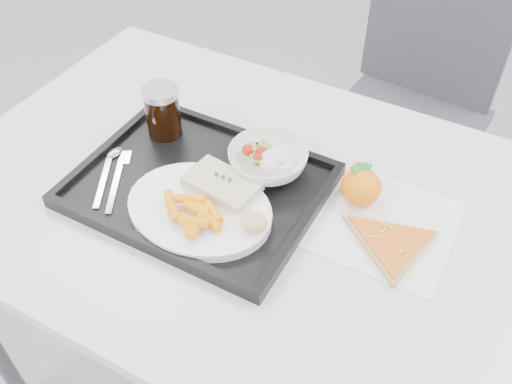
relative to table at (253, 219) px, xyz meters
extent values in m
cube|color=#B5B5B8|center=(0.00, 0.00, 0.05)|extent=(1.20, 0.80, 0.03)
cylinder|color=#47474C|center=(-0.54, 0.34, -0.32)|extent=(0.04, 0.04, 0.72)
cube|color=#38373F|center=(0.11, 0.72, -0.23)|extent=(0.45, 0.45, 0.04)
cube|color=#38373F|center=(0.11, 0.91, 0.02)|extent=(0.42, 0.06, 0.46)
cylinder|color=#47474C|center=(-0.07, 0.54, -0.47)|extent=(0.03, 0.03, 0.43)
cylinder|color=#47474C|center=(0.29, 0.54, -0.47)|extent=(0.03, 0.03, 0.43)
cylinder|color=#47474C|center=(-0.07, 0.90, -0.47)|extent=(0.03, 0.03, 0.43)
cylinder|color=#47474C|center=(0.29, 0.90, -0.47)|extent=(0.03, 0.03, 0.43)
cube|color=black|center=(-0.10, -0.04, 0.07)|extent=(0.45, 0.35, 0.01)
cube|color=black|center=(-0.10, 0.13, 0.09)|extent=(0.45, 0.02, 0.01)
cube|color=black|center=(-0.10, -0.20, 0.09)|extent=(0.45, 0.02, 0.01)
cube|color=black|center=(0.12, -0.04, 0.09)|extent=(0.02, 0.32, 0.01)
cube|color=black|center=(-0.31, -0.04, 0.09)|extent=(0.02, 0.32, 0.01)
cylinder|color=white|center=(-0.05, -0.10, 0.09)|extent=(0.27, 0.27, 0.02)
cube|color=beige|center=(-0.04, -0.04, 0.11)|extent=(0.14, 0.10, 0.02)
sphere|color=#236B1C|center=(-0.06, -0.03, 0.12)|extent=(0.01, 0.01, 0.01)
sphere|color=#236B1C|center=(-0.04, -0.03, 0.12)|extent=(0.01, 0.01, 0.01)
sphere|color=#236B1C|center=(-0.03, -0.03, 0.12)|extent=(0.01, 0.01, 0.01)
ellipsoid|color=tan|center=(0.06, -0.10, 0.12)|extent=(0.06, 0.05, 0.03)
imported|color=white|center=(0.00, 0.06, 0.11)|extent=(0.15, 0.15, 0.05)
cylinder|color=black|center=(-0.24, 0.06, 0.13)|extent=(0.07, 0.07, 0.10)
cylinder|color=#A5A8AD|center=(-0.24, 0.06, 0.18)|extent=(0.07, 0.07, 0.01)
cube|color=silver|center=(-0.26, -0.12, 0.08)|extent=(0.08, 0.14, 0.00)
ellipsoid|color=silver|center=(-0.29, -0.05, 0.09)|extent=(0.04, 0.05, 0.01)
cube|color=silver|center=(-0.23, -0.12, 0.08)|extent=(0.08, 0.14, 0.00)
cube|color=silver|center=(-0.26, -0.05, 0.08)|extent=(0.04, 0.04, 0.00)
cube|color=white|center=(0.24, 0.05, 0.07)|extent=(0.25, 0.24, 0.00)
ellipsoid|color=orange|center=(0.18, 0.08, 0.10)|extent=(0.09, 0.09, 0.07)
cube|color=#236B1C|center=(0.18, 0.08, 0.13)|extent=(0.03, 0.05, 0.02)
cube|color=#236B1C|center=(0.18, 0.08, 0.13)|extent=(0.05, 0.04, 0.02)
cylinder|color=#D6B361|center=(0.27, 0.00, 0.08)|extent=(0.24, 0.24, 0.01)
cylinder|color=#C9451C|center=(0.27, 0.00, 0.08)|extent=(0.21, 0.21, 0.00)
cube|color=#EABC47|center=(0.26, 0.03, 0.09)|extent=(0.02, 0.01, 0.00)
cube|color=#EABC47|center=(0.29, -0.02, 0.09)|extent=(0.02, 0.00, 0.00)
cube|color=#EABC47|center=(0.24, 0.03, 0.09)|extent=(0.02, 0.01, 0.00)
cube|color=#EABC47|center=(0.25, 0.01, 0.09)|extent=(0.01, 0.02, 0.00)
cube|color=#EABC47|center=(0.24, -0.01, 0.09)|extent=(0.02, 0.01, 0.00)
cube|color=#EABC47|center=(0.30, -0.02, 0.09)|extent=(0.02, 0.01, 0.00)
cube|color=#EABC47|center=(0.25, 0.03, 0.09)|extent=(0.01, 0.02, 0.00)
cylinder|color=orange|center=(-0.08, -0.14, 0.11)|extent=(0.05, 0.05, 0.02)
cylinder|color=orange|center=(-0.09, -0.13, 0.11)|extent=(0.05, 0.05, 0.02)
cylinder|color=orange|center=(-0.05, -0.12, 0.11)|extent=(0.05, 0.02, 0.02)
cylinder|color=orange|center=(-0.01, -0.13, 0.11)|extent=(0.05, 0.04, 0.02)
cylinder|color=orange|center=(-0.07, -0.10, 0.12)|extent=(0.05, 0.04, 0.02)
cylinder|color=orange|center=(-0.03, -0.15, 0.12)|extent=(0.05, 0.03, 0.02)
cylinder|color=orange|center=(-0.05, -0.11, 0.11)|extent=(0.05, 0.02, 0.02)
cylinder|color=orange|center=(-0.04, -0.15, 0.11)|extent=(0.05, 0.04, 0.02)
cylinder|color=orange|center=(-0.02, -0.15, 0.11)|extent=(0.02, 0.05, 0.02)
cylinder|color=orange|center=(-0.02, -0.11, 0.11)|extent=(0.05, 0.04, 0.02)
sphere|color=#AB1A0E|center=(-0.04, 0.06, 0.12)|extent=(0.02, 0.02, 0.02)
sphere|color=#AB1A0E|center=(-0.01, 0.06, 0.12)|extent=(0.02, 0.02, 0.02)
sphere|color=#AB1A0E|center=(-0.01, 0.04, 0.12)|extent=(0.02, 0.02, 0.02)
sphere|color=#AB1A0E|center=(-0.02, 0.06, 0.12)|extent=(0.02, 0.02, 0.02)
ellipsoid|color=silver|center=(0.01, 0.07, 0.12)|extent=(0.03, 0.03, 0.03)
ellipsoid|color=silver|center=(0.01, 0.04, 0.12)|extent=(0.03, 0.03, 0.03)
ellipsoid|color=silver|center=(0.02, 0.07, 0.12)|extent=(0.03, 0.03, 0.03)
ellipsoid|color=silver|center=(0.00, 0.06, 0.12)|extent=(0.03, 0.03, 0.03)
cube|color=#64963B|center=(-0.02, 0.08, 0.12)|extent=(0.03, 0.03, 0.00)
cube|color=#64963B|center=(-0.04, 0.06, 0.12)|extent=(0.03, 0.03, 0.00)
cube|color=#64963B|center=(-0.01, 0.04, 0.12)|extent=(0.03, 0.03, 0.00)
camera|label=1|loc=(0.37, -0.66, 0.83)|focal=40.00mm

